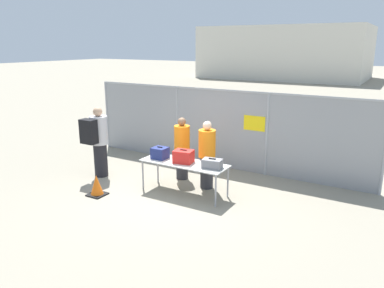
{
  "coord_description": "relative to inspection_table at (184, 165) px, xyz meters",
  "views": [
    {
      "loc": [
        4.56,
        -6.91,
        3.44
      ],
      "look_at": [
        0.06,
        0.74,
        1.05
      ],
      "focal_mm": 35.0,
      "sensor_mm": 36.0,
      "label": 1
    }
  ],
  "objects": [
    {
      "name": "utility_trailer",
      "position": [
        0.67,
        3.43,
        -0.29
      ],
      "size": [
        3.99,
        2.17,
        0.7
      ],
      "color": "silver",
      "rests_on": "ground_plane"
    },
    {
      "name": "fence_section",
      "position": [
        -0.2,
        2.22,
        0.46
      ],
      "size": [
        8.49,
        0.07,
        2.23
      ],
      "color": "#9EA0A5",
      "rests_on": "ground_plane"
    },
    {
      "name": "traveler_hooded",
      "position": [
        -2.55,
        -0.16,
        0.32
      ],
      "size": [
        0.46,
        0.71,
        1.86
      ],
      "rotation": [
        0.0,
        0.0,
        -0.18
      ],
      "color": "black",
      "rests_on": "ground_plane"
    },
    {
      "name": "suitcase_red",
      "position": [
        -0.01,
        -0.01,
        0.2
      ],
      "size": [
        0.48,
        0.4,
        0.32
      ],
      "color": "red",
      "rests_on": "inspection_table"
    },
    {
      "name": "distant_hangar",
      "position": [
        -7.39,
        32.03,
        1.85
      ],
      "size": [
        15.82,
        9.85,
        5.11
      ],
      "color": "beige",
      "rests_on": "ground_plane"
    },
    {
      "name": "traffic_cone",
      "position": [
        -1.7,
        -1.14,
        -0.48
      ],
      "size": [
        0.4,
        0.4,
        0.49
      ],
      "color": "black",
      "rests_on": "ground_plane"
    },
    {
      "name": "security_worker_near",
      "position": [
        0.29,
        0.58,
        0.15
      ],
      "size": [
        0.41,
        0.41,
        1.67
      ],
      "rotation": [
        0.0,
        0.0,
        3.15
      ],
      "color": "#2D2D33",
      "rests_on": "ground_plane"
    },
    {
      "name": "suitcase_navy",
      "position": [
        -0.67,
        -0.02,
        0.19
      ],
      "size": [
        0.36,
        0.33,
        0.3
      ],
      "color": "navy",
      "rests_on": "inspection_table"
    },
    {
      "name": "suitcase_grey",
      "position": [
        0.74,
        -0.02,
        0.16
      ],
      "size": [
        0.46,
        0.33,
        0.23
      ],
      "color": "slate",
      "rests_on": "inspection_table"
    },
    {
      "name": "security_worker_far",
      "position": [
        -0.58,
        0.83,
        0.13
      ],
      "size": [
        0.4,
        0.4,
        1.63
      ],
      "rotation": [
        0.0,
        0.0,
        3.61
      ],
      "color": "#2D2D33",
      "rests_on": "ground_plane"
    },
    {
      "name": "inspection_table",
      "position": [
        0.0,
        0.0,
        0.0
      ],
      "size": [
        2.09,
        0.74,
        0.76
      ],
      "color": "#B2B2AD",
      "rests_on": "ground_plane"
    },
    {
      "name": "ground_plane",
      "position": [
        -0.2,
        -0.14,
        -0.71
      ],
      "size": [
        120.0,
        120.0,
        0.0
      ],
      "primitive_type": "plane",
      "color": "gray"
    }
  ]
}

